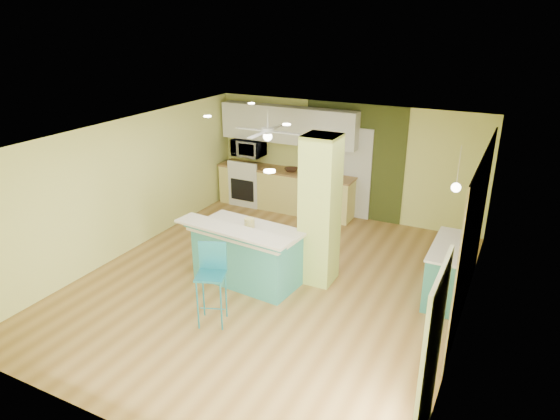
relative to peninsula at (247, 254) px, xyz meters
The scene contains 23 objects.
floor 0.65m from the peninsula, 12.73° to the left, with size 6.00×7.00×0.01m, color olive.
ceiling 2.04m from the peninsula, 12.73° to the left, with size 6.00×7.00×0.01m, color white.
wall_back 3.69m from the peninsula, 83.86° to the left, with size 6.00×0.01×2.50m, color #E6EB7D.
wall_front 3.52m from the peninsula, 83.55° to the right, with size 6.00×0.01×2.50m, color #E6EB7D.
wall_left 2.72m from the peninsula, behind, with size 0.01×7.00×2.50m, color #E6EB7D.
wall_right 3.47m from the peninsula, ahead, with size 0.01×7.00×2.50m, color #E6EB7D.
wood_panel 3.52m from the peninsula, 11.51° to the left, with size 0.02×3.40×2.50m, color #967F55.
olive_accent 3.70m from the peninsula, 80.68° to the left, with size 2.20×0.02×2.50m, color #3E471C.
interior_door 3.63m from the peninsula, 80.61° to the left, with size 0.82×0.05×2.00m, color silver.
french_door 4.06m from the peninsula, 33.39° to the right, with size 0.04×1.08×2.10m, color white.
column 1.41m from the peninsula, 29.54° to the left, with size 0.55×0.55×2.50m, color #B7CB5E.
kitchen_run 3.41m from the peninsula, 105.53° to the left, with size 3.25×0.63×0.94m.
stove 3.77m from the peninsula, 119.62° to the left, with size 0.76×0.66×1.08m.
upper_cabinets 3.81m from the peninsula, 105.01° to the left, with size 3.20×0.34×0.80m, color white.
microwave 3.87m from the peninsula, 119.55° to the left, with size 0.70×0.48×0.39m, color silver.
ceiling_fan 2.71m from the peninsula, 108.87° to the left, with size 1.41×1.41×0.61m.
pendant_lamp 3.44m from the peninsula, 15.42° to the left, with size 0.14×0.14×0.69m.
wall_decor 3.62m from the peninsula, 14.83° to the left, with size 0.03×0.90×0.70m, color brown.
peninsula is the anchor object (origin of this frame).
bar_stool 1.27m from the peninsula, 83.45° to the right, with size 0.52×0.52×1.22m.
side_counter 3.25m from the peninsula, 17.96° to the left, with size 0.59×1.39×0.90m.
fruit_bowl 3.39m from the peninsula, 103.07° to the left, with size 0.30×0.30×0.07m, color #3C2318.
canister 0.53m from the peninsula, 91.64° to the left, with size 0.17×0.17×0.16m, color gold.
Camera 1 is at (3.45, -6.48, 4.20)m, focal length 32.00 mm.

